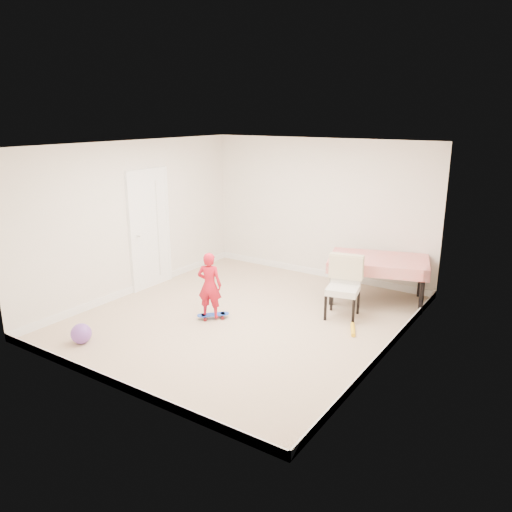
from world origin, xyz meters
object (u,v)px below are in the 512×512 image
Objects in this scene: dining_chair at (343,288)px; skateboard at (213,316)px; balloon at (81,334)px; child at (210,287)px; dining_table at (377,279)px.

skateboard is at bearing -157.37° from dining_chair.
dining_chair is 3.83m from balloon.
balloon reaches higher than skateboard.
child is at bearing -157.20° from dining_chair.
balloon is (-2.59, -2.80, -0.34)m from dining_chair.
dining_table is 2.80m from skateboard.
skateboard is at bearing 59.53° from balloon.
dining_chair is 0.94× the size of child.
dining_chair is 2.02m from child.
dining_table is 1.55× the size of child.
dining_table is 3.22× the size of skateboard.
child is at bearing -147.61° from dining_table.
child is (-1.83, -2.15, 0.14)m from dining_table.
child reaches higher than dining_table.
dining_chair is 3.40× the size of balloon.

